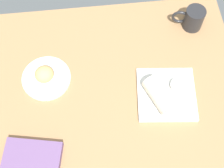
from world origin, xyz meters
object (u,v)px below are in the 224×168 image
object	(u,v)px
round_plate	(46,78)
square_plate	(166,94)
coffee_mug	(193,18)
breakfast_wrap	(159,95)
book_stack	(31,162)
sauce_cup	(178,86)
scone_pastry	(44,74)

from	to	relation	value
round_plate	square_plate	size ratio (longest dim) A/B	0.86
square_plate	coffee_mug	bearing A→B (deg)	-117.43
breakfast_wrap	book_stack	distance (cm)	51.63
square_plate	sauce_cup	distance (cm)	5.41
scone_pastry	sauce_cup	bearing A→B (deg)	169.01
round_plate	coffee_mug	bearing A→B (deg)	-162.67
round_plate	sauce_cup	distance (cm)	51.28
scone_pastry	coffee_mug	distance (cm)	65.14
breakfast_wrap	book_stack	world-z (taller)	breakfast_wrap
scone_pastry	square_plate	xyz separation A→B (cm)	(-45.94, 11.89, -3.58)
scone_pastry	breakfast_wrap	size ratio (longest dim) A/B	0.53
sauce_cup	coffee_mug	bearing A→B (deg)	-111.88
book_stack	scone_pastry	bearing A→B (deg)	-99.61
breakfast_wrap	square_plate	bearing A→B (deg)	-178.18
round_plate	coffee_mug	world-z (taller)	coffee_mug
sauce_cup	round_plate	bearing A→B (deg)	-11.09
round_plate	breakfast_wrap	world-z (taller)	breakfast_wrap
square_plate	book_stack	xyz separation A→B (cm)	(51.47, 20.77, 0.75)
round_plate	sauce_cup	bearing A→B (deg)	168.91
sauce_cup	book_stack	bearing A→B (deg)	22.21
coffee_mug	sauce_cup	bearing A→B (deg)	68.12
sauce_cup	coffee_mug	world-z (taller)	coffee_mug
breakfast_wrap	coffee_mug	distance (cm)	38.49
round_plate	square_plate	bearing A→B (deg)	165.37
round_plate	breakfast_wrap	distance (cm)	44.51
round_plate	sauce_cup	world-z (taller)	sauce_cup
square_plate	book_stack	world-z (taller)	book_stack
book_stack	coffee_mug	size ratio (longest dim) A/B	1.71
sauce_cup	breakfast_wrap	world-z (taller)	breakfast_wrap
scone_pastry	square_plate	distance (cm)	47.59
scone_pastry	sauce_cup	world-z (taller)	scone_pastry
round_plate	book_stack	world-z (taller)	book_stack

